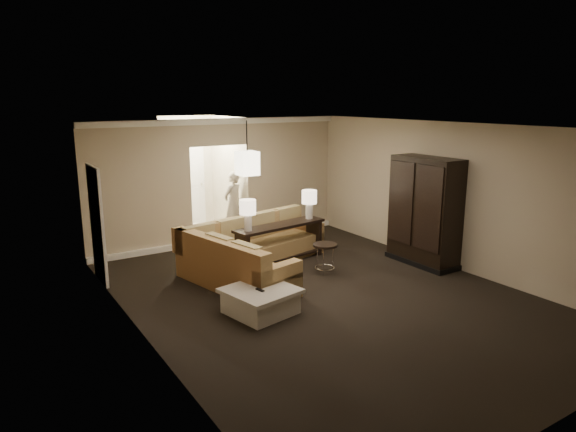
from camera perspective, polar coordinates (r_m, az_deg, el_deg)
ground at (r=8.69m, az=4.22°, el=-8.93°), size 8.00×8.00×0.00m
wall_back at (r=11.65m, az=-7.52°, el=3.82°), size 6.00×0.04×2.80m
wall_front at (r=5.74m, az=29.32°, el=-7.49°), size 6.00×0.04×2.80m
wall_left at (r=6.94m, az=-15.88°, el=-2.89°), size 0.04×8.00×2.80m
wall_right at (r=10.32m, az=17.84°, el=2.11°), size 0.04×8.00×2.80m
ceiling at (r=8.07m, az=4.55°, el=9.84°), size 6.00×8.00×0.02m
crown_molding at (r=11.47m, az=-7.61°, el=10.36°), size 6.00×0.10×0.12m
baseboard at (r=11.89m, az=-7.23°, el=-2.59°), size 6.00×0.10×0.12m
side_door at (r=9.67m, az=-20.45°, el=-0.91°), size 0.05×0.90×2.10m
foyer at (r=12.88m, az=-10.06°, el=4.17°), size 1.44×2.02×2.80m
sectional_sofa at (r=9.78m, az=-4.00°, el=-4.08°), size 3.25×2.97×0.93m
coffee_table at (r=8.00m, az=-3.07°, el=-9.35°), size 1.15×1.15×0.41m
console_table at (r=10.29m, az=-0.88°, el=-2.64°), size 2.06×0.72×0.78m
armoire at (r=10.42m, az=14.91°, el=0.27°), size 0.63×1.48×2.13m
drink_table at (r=9.68m, az=4.12°, el=-4.04°), size 0.46×0.46×0.57m
table_lamp_left at (r=9.65m, az=-4.49°, el=0.65°), size 0.31×0.31×0.60m
table_lamp_right at (r=10.62m, az=2.38°, el=1.81°), size 0.31×0.31×0.60m
pendant_light at (r=10.42m, az=-4.55°, el=5.88°), size 0.38×0.38×1.09m
person at (r=12.20m, az=-6.14°, el=1.72°), size 0.74×0.64×1.73m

